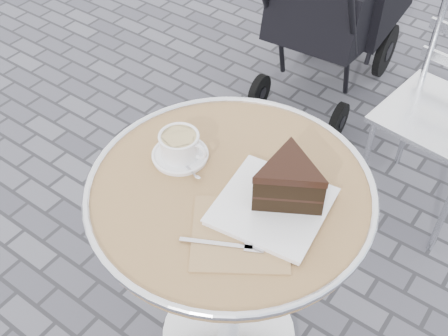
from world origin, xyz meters
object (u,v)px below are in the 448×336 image
Objects in this scene: cafe_table at (230,230)px; cake_plate_set at (284,188)px; baby_stroller at (339,2)px; cappuccino_set at (180,148)px.

cake_plate_set reaches higher than cafe_table.
cafe_table is at bearing -78.26° from baby_stroller.
baby_stroller is at bearing 103.73° from cake_plate_set.
cafe_table is 4.53× the size of cappuccino_set.
baby_stroller reaches higher than cappuccino_set.
cake_plate_set is at bearing -8.33° from cappuccino_set.
cafe_table is at bearing -176.63° from cake_plate_set.
cappuccino_set is at bearing -84.40° from baby_stroller.
cafe_table is at bearing -15.34° from cappuccino_set.
baby_stroller reaches higher than cafe_table.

